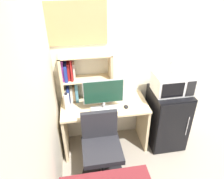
{
  "coord_description": "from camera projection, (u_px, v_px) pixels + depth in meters",
  "views": [
    {
      "loc": [
        -1.27,
        -2.62,
        2.41
      ],
      "look_at": [
        -0.86,
        -0.3,
        1.01
      ],
      "focal_mm": 33.68,
      "sensor_mm": 36.0,
      "label": 1
    }
  ],
  "objects": [
    {
      "name": "wall_left",
      "position": [
        32.0,
        161.0,
        1.38
      ],
      "size": [
        0.04,
        4.4,
        2.6
      ],
      "primitive_type": "cube",
      "color": "silver",
      "rests_on": "ground_plane"
    },
    {
      "name": "desk_chair",
      "position": [
        102.0,
        151.0,
        2.65
      ],
      "size": [
        0.55,
        0.55,
        0.88
      ],
      "color": "black",
      "rests_on": "ground_plane"
    },
    {
      "name": "desk",
      "position": [
        105.0,
        118.0,
        3.0
      ],
      "size": [
        1.18,
        0.55,
        0.76
      ],
      "color": "beige",
      "rests_on": "ground_plane"
    },
    {
      "name": "wall_corkboard",
      "position": [
        75.0,
        24.0,
        2.52
      ],
      "size": [
        0.78,
        0.02,
        0.53
      ],
      "primitive_type": "cube",
      "color": "tan"
    },
    {
      "name": "microwave",
      "position": [
        172.0,
        83.0,
        2.82
      ],
      "size": [
        0.49,
        0.36,
        0.27
      ],
      "color": "silver",
      "rests_on": "mini_fridge"
    },
    {
      "name": "monitor",
      "position": [
        104.0,
        93.0,
        2.67
      ],
      "size": [
        0.52,
        0.18,
        0.43
      ],
      "color": "#B7B7BC",
      "rests_on": "desk"
    },
    {
      "name": "mini_fridge",
      "position": [
        167.0,
        118.0,
        3.12
      ],
      "size": [
        0.51,
        0.57,
        0.9
      ],
      "color": "black",
      "rests_on": "ground_plane"
    },
    {
      "name": "hutch_bookshelf",
      "position": [
        79.0,
        78.0,
        2.79
      ],
      "size": [
        0.68,
        0.23,
        0.68
      ],
      "color": "beige",
      "rests_on": "desk"
    },
    {
      "name": "desk_fan",
      "position": [
        176.0,
        65.0,
        2.68
      ],
      "size": [
        0.15,
        0.11,
        0.24
      ],
      "color": "silver",
      "rests_on": "microwave"
    },
    {
      "name": "water_bottle",
      "position": [
        67.0,
        102.0,
        2.73
      ],
      "size": [
        0.07,
        0.07,
        0.26
      ],
      "color": "silver",
      "rests_on": "desk"
    },
    {
      "name": "wall_back",
      "position": [
        193.0,
        53.0,
        3.05
      ],
      "size": [
        6.4,
        0.04,
        2.6
      ],
      "primitive_type": "cube",
      "color": "silver",
      "rests_on": "ground_plane"
    },
    {
      "name": "computer_mouse",
      "position": [
        126.0,
        107.0,
        2.81
      ],
      "size": [
        0.06,
        0.09,
        0.03
      ],
      "primitive_type": "ellipsoid",
      "color": "black",
      "rests_on": "desk"
    },
    {
      "name": "keyboard",
      "position": [
        106.0,
        108.0,
        2.79
      ],
      "size": [
        0.41,
        0.14,
        0.02
      ],
      "primitive_type": "cube",
      "color": "silver",
      "rests_on": "desk"
    }
  ]
}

